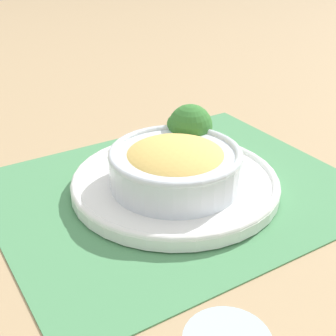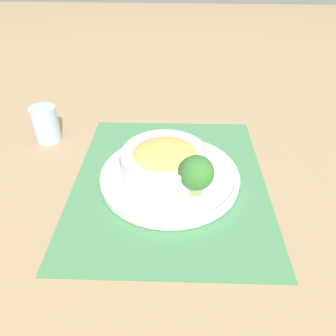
# 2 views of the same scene
# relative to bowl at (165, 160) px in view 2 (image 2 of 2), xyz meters

# --- Properties ---
(ground_plane) EXTENTS (4.00, 4.00, 0.00)m
(ground_plane) POSITION_rel_bowl_xyz_m (0.01, 0.01, -0.05)
(ground_plane) COLOR tan
(placemat) EXTENTS (0.52, 0.42, 0.00)m
(placemat) POSITION_rel_bowl_xyz_m (0.01, 0.01, -0.05)
(placemat) COLOR #4C8C59
(placemat) RESTS_ON ground_plane
(plate) EXTENTS (0.30, 0.30, 0.02)m
(plate) POSITION_rel_bowl_xyz_m (0.01, 0.01, -0.04)
(plate) COLOR white
(plate) RESTS_ON placemat
(bowl) EXTENTS (0.19, 0.19, 0.06)m
(bowl) POSITION_rel_bowl_xyz_m (0.00, 0.00, 0.00)
(bowl) COLOR silver
(bowl) RESTS_ON plate
(broccoli_floret) EXTENTS (0.07, 0.07, 0.08)m
(broccoli_floret) POSITION_rel_bowl_xyz_m (0.07, 0.07, 0.02)
(broccoli_floret) COLOR #84AD5B
(broccoli_floret) RESTS_ON plate
(carrot_slice_near) EXTENTS (0.04, 0.04, 0.01)m
(carrot_slice_near) POSITION_rel_bowl_xyz_m (-0.00, 0.07, -0.03)
(carrot_slice_near) COLOR orange
(carrot_slice_near) RESTS_ON plate
(carrot_slice_middle) EXTENTS (0.04, 0.04, 0.01)m
(carrot_slice_middle) POSITION_rel_bowl_xyz_m (-0.02, 0.07, -0.03)
(carrot_slice_middle) COLOR orange
(carrot_slice_middle) RESTS_ON plate
(carrot_slice_far) EXTENTS (0.04, 0.04, 0.01)m
(carrot_slice_far) POSITION_rel_bowl_xyz_m (-0.03, 0.06, -0.03)
(carrot_slice_far) COLOR orange
(carrot_slice_far) RESTS_ON plate
(water_glass) EXTENTS (0.06, 0.06, 0.09)m
(water_glass) POSITION_rel_bowl_xyz_m (-0.15, -0.31, -0.01)
(water_glass) COLOR silver
(water_glass) RESTS_ON ground_plane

